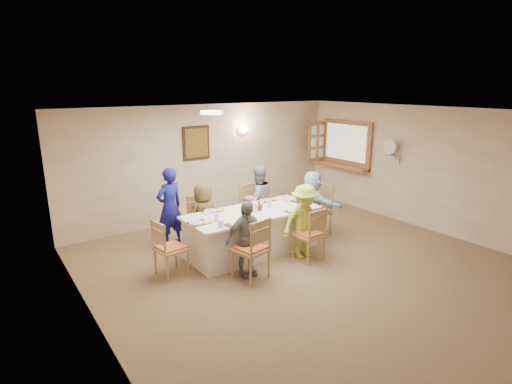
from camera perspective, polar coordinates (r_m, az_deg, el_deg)
ground at (r=6.59m, az=8.66°, el=-11.20°), size 7.00×7.00×0.00m
room_walls at (r=6.08m, az=9.22°, el=1.71°), size 7.00×7.00×7.00m
wall_picture at (r=8.67m, az=-8.54°, el=6.96°), size 0.62×0.05×0.72m
wall_sconce at (r=9.22m, az=-1.79°, el=8.85°), size 0.26×0.09×0.18m
ceiling_light at (r=6.54m, az=-6.36°, el=11.22°), size 0.36×0.36×0.05m
serving_hatch at (r=10.00m, az=12.79°, el=6.67°), size 0.06×1.50×1.15m
hatch_sill at (r=10.00m, az=12.16°, el=3.65°), size 0.30×1.50×0.05m
shutter_door at (r=10.34m, az=8.68°, el=7.13°), size 0.55×0.04×1.00m
fan_shelf at (r=9.12m, az=18.72°, el=4.82°), size 0.22×0.36×0.03m
desk_fan at (r=9.07m, az=18.69°, el=5.73°), size 0.30×0.30×0.28m
dining_table at (r=7.10m, az=-0.47°, el=-5.71°), size 2.40×1.02×0.76m
chair_back_left at (r=7.43m, az=-7.84°, el=-4.21°), size 0.51×0.51×0.93m
chair_back_right at (r=8.01m, az=-0.23°, el=-2.44°), size 0.54×0.54×0.98m
chair_front_left at (r=6.13m, az=-0.78°, el=-7.98°), size 0.56×0.56×1.00m
chair_front_right at (r=6.84m, az=7.56°, el=-5.88°), size 0.46×0.46×0.93m
chair_left_end at (r=6.37m, az=-12.07°, el=-7.72°), size 0.50×0.50×0.93m
chair_right_end at (r=8.00m, az=8.68°, el=-2.56°), size 0.54×0.54×1.00m
diner_back_left at (r=7.28m, az=-7.44°, el=-3.39°), size 0.74×0.61×1.22m
diner_back_right at (r=7.85m, az=0.27°, el=-1.13°), size 0.80×0.68×1.41m
diner_front_left at (r=6.18m, az=-1.42°, el=-6.72°), size 0.73×0.33×1.21m
diner_front_right at (r=6.87m, az=6.93°, el=-4.20°), size 0.98×0.74×1.29m
diner_right_end at (r=7.87m, az=8.04°, el=-1.65°), size 1.29×0.61×1.31m
caregiver at (r=7.46m, az=-12.22°, el=-2.12°), size 0.69×0.58×1.47m
placemat_fl at (r=6.33m, az=-2.75°, el=-4.68°), size 0.37×0.27×0.01m
plate_fl at (r=6.32m, az=-2.76°, el=-4.59°), size 0.23×0.23×0.01m
napkin_fl at (r=6.38m, az=-1.15°, el=-4.43°), size 0.15×0.15×0.01m
placemat_fr at (r=7.01m, az=5.53°, el=-2.74°), size 0.33×0.24×0.01m
plate_fr at (r=7.01m, az=5.53°, el=-2.66°), size 0.25×0.25×0.02m
napkin_fr at (r=7.09m, az=6.90°, el=-2.52°), size 0.13×0.13×0.01m
placemat_bl at (r=7.01m, az=-6.47°, el=-2.76°), size 0.34×0.25×0.01m
plate_bl at (r=7.01m, az=-6.48°, el=-2.68°), size 0.23×0.23×0.01m
napkin_bl at (r=7.05m, az=-5.00°, el=-2.55°), size 0.14×0.14×0.01m
placemat_br at (r=7.64m, az=1.41°, el=-1.18°), size 0.38×0.28×0.01m
plate_br at (r=7.63m, az=1.41°, el=-1.10°), size 0.25×0.25×0.02m
napkin_br at (r=7.70m, az=2.71°, el=-0.99°), size 0.14×0.14×0.01m
placemat_le at (r=6.44m, az=-8.54°, el=-4.47°), size 0.38×0.28×0.01m
plate_le at (r=6.44m, az=-8.55°, el=-4.39°), size 0.23×0.23×0.01m
napkin_le at (r=6.47m, az=-6.92°, el=-4.24°), size 0.15×0.15×0.01m
placemat_re at (r=7.64m, az=6.43°, el=-1.25°), size 0.36×0.27×0.01m
plate_re at (r=7.64m, az=6.43°, el=-1.18°), size 0.24×0.24×0.01m
napkin_re at (r=7.72m, az=7.67°, el=-1.07°), size 0.14×0.14×0.01m
teacup_a at (r=6.27m, az=-5.03°, el=-4.53°), size 0.16×0.16×0.08m
teacup_b at (r=7.61m, az=-0.14°, el=-0.95°), size 0.09×0.09×0.08m
bowl_a at (r=6.62m, az=-0.96°, el=-3.53°), size 0.37×0.37×0.05m
bowl_b at (r=7.36m, az=0.48°, el=-1.60°), size 0.25×0.25×0.05m
condiment_ketchup at (r=6.91m, az=-0.73°, el=-2.02°), size 0.12×0.12×0.22m
condiment_brown at (r=7.03m, az=-0.81°, el=-1.85°), size 0.13×0.13×0.18m
condiment_malt at (r=7.03m, az=0.45°, el=-1.95°), size 0.16×0.16×0.16m
drinking_glass at (r=6.92m, az=-1.73°, el=-2.46°), size 0.07×0.07×0.10m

